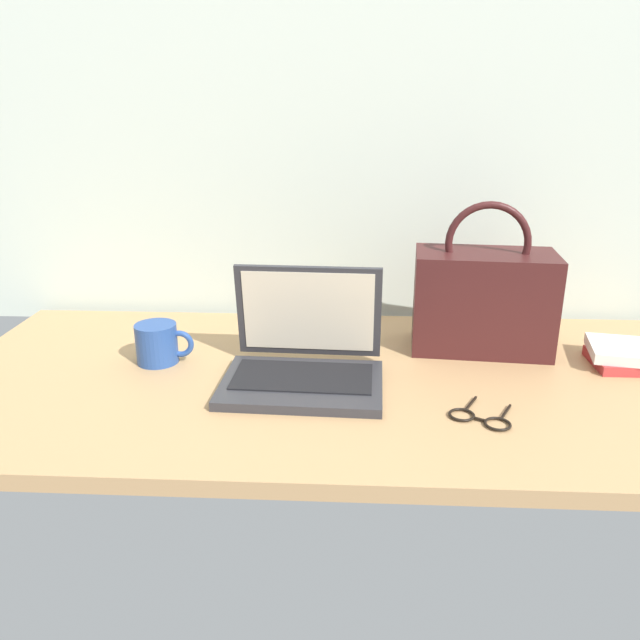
{
  "coord_description": "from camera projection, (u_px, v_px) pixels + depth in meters",
  "views": [
    {
      "loc": [
        0.03,
        -1.15,
        0.56
      ],
      "look_at": [
        -0.03,
        0.0,
        0.15
      ],
      "focal_mm": 34.94,
      "sensor_mm": 36.0,
      "label": 1
    }
  ],
  "objects": [
    {
      "name": "laptop",
      "position": [
        304.0,
        358.0,
        1.23
      ],
      "size": [
        0.32,
        0.27,
        0.22
      ],
      "color": "#2D2D33",
      "rests_on": "desk"
    },
    {
      "name": "desk",
      "position": [
        335.0,
        383.0,
        1.27
      ],
      "size": [
        1.6,
        0.76,
        0.03
      ],
      "color": "tan",
      "rests_on": "ground"
    },
    {
      "name": "eyeglasses",
      "position": [
        480.0,
        418.0,
        1.09
      ],
      "size": [
        0.13,
        0.13,
        0.01
      ],
      "color": "black",
      "rests_on": "desk"
    },
    {
      "name": "coffee_mug",
      "position": [
        158.0,
        343.0,
        1.32
      ],
      "size": [
        0.12,
        0.09,
        0.09
      ],
      "color": "#26478C",
      "rests_on": "desk"
    },
    {
      "name": "book_stack",
      "position": [
        637.0,
        356.0,
        1.31
      ],
      "size": [
        0.21,
        0.17,
        0.04
      ],
      "color": "#B23333",
      "rests_on": "desk"
    },
    {
      "name": "remote_control_near",
      "position": [
        265.0,
        324.0,
        1.52
      ],
      "size": [
        0.11,
        0.16,
        0.02
      ],
      "color": "#B7B7B7",
      "rests_on": "desk"
    },
    {
      "name": "handbag",
      "position": [
        483.0,
        299.0,
        1.37
      ],
      "size": [
        0.31,
        0.19,
        0.33
      ],
      "color": "#3F1919",
      "rests_on": "desk"
    }
  ]
}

